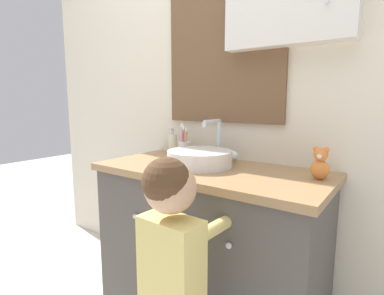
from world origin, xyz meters
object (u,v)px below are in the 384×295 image
Objects in this scene: sink_basin at (201,157)px; soap_dispenser at (173,144)px; toothbrush_holder at (184,147)px; teddy_bear at (320,164)px; child_figure at (172,263)px.

sink_basin is 0.36m from soap_dispenser.
sink_basin reaches higher than soap_dispenser.
sink_basin is 0.29m from toothbrush_holder.
toothbrush_holder is (-0.23, 0.17, 0.01)m from sink_basin.
soap_dispenser is at bearing 152.15° from sink_basin.
sink_basin is at bearing -172.80° from teddy_bear.
child_figure reaches higher than teddy_bear.
toothbrush_holder reaches higher than teddy_bear.
child_figure is (0.21, -0.48, -0.27)m from sink_basin.
sink_basin is 0.59m from child_figure.
toothbrush_holder is at bearing 172.67° from teddy_bear.
teddy_bear is at bearing 58.12° from child_figure.
soap_dispenser reaches higher than child_figure.
child_figure is 0.71m from teddy_bear.
child_figure is at bearing -50.99° from soap_dispenser.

